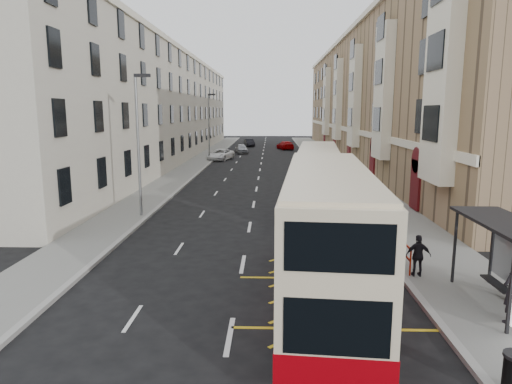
{
  "coord_description": "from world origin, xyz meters",
  "views": [
    {
      "loc": [
        1.1,
        -13.65,
        6.13
      ],
      "look_at": [
        0.44,
        6.99,
        2.44
      ],
      "focal_mm": 32.0,
      "sensor_mm": 36.0,
      "label": 1
    }
  ],
  "objects_px": {
    "double_decker_front": "(327,237)",
    "car_dark": "(249,143)",
    "car_silver": "(241,149)",
    "white_van": "(221,155)",
    "pedestrian_far": "(418,256)",
    "street_lamp_near": "(139,138)",
    "car_red": "(285,145)",
    "double_decker_rear": "(318,179)",
    "street_lamp_far": "(209,123)"
  },
  "relations": [
    {
      "from": "street_lamp_near",
      "to": "car_red",
      "type": "height_order",
      "value": "street_lamp_near"
    },
    {
      "from": "street_lamp_near",
      "to": "white_van",
      "type": "height_order",
      "value": "street_lamp_near"
    },
    {
      "from": "pedestrian_far",
      "to": "car_dark",
      "type": "bearing_deg",
      "value": -78.44
    },
    {
      "from": "street_lamp_near",
      "to": "car_silver",
      "type": "xyz_separation_m",
      "value": [
        3.2,
        40.79,
        -3.95
      ]
    },
    {
      "from": "double_decker_rear",
      "to": "street_lamp_far",
      "type": "bearing_deg",
      "value": 115.92
    },
    {
      "from": "street_lamp_far",
      "to": "double_decker_front",
      "type": "height_order",
      "value": "street_lamp_far"
    },
    {
      "from": "double_decker_front",
      "to": "white_van",
      "type": "bearing_deg",
      "value": 105.3
    },
    {
      "from": "double_decker_front",
      "to": "car_red",
      "type": "xyz_separation_m",
      "value": [
        0.59,
        59.35,
        -1.56
      ]
    },
    {
      "from": "white_van",
      "to": "street_lamp_far",
      "type": "bearing_deg",
      "value": -111.73
    },
    {
      "from": "street_lamp_far",
      "to": "white_van",
      "type": "height_order",
      "value": "street_lamp_far"
    },
    {
      "from": "double_decker_rear",
      "to": "pedestrian_far",
      "type": "distance_m",
      "value": 11.69
    },
    {
      "from": "pedestrian_far",
      "to": "car_silver",
      "type": "bearing_deg",
      "value": -75.79
    },
    {
      "from": "white_van",
      "to": "car_silver",
      "type": "height_order",
      "value": "white_van"
    },
    {
      "from": "double_decker_rear",
      "to": "car_dark",
      "type": "distance_m",
      "value": 52.4
    },
    {
      "from": "double_decker_front",
      "to": "car_red",
      "type": "relative_size",
      "value": 2.41
    },
    {
      "from": "double_decker_front",
      "to": "white_van",
      "type": "xyz_separation_m",
      "value": [
        -8.08,
        43.25,
        -1.54
      ]
    },
    {
      "from": "street_lamp_near",
      "to": "car_red",
      "type": "bearing_deg",
      "value": 78.35
    },
    {
      "from": "street_lamp_near",
      "to": "double_decker_front",
      "type": "relative_size",
      "value": 0.72
    },
    {
      "from": "pedestrian_far",
      "to": "car_silver",
      "type": "height_order",
      "value": "pedestrian_far"
    },
    {
      "from": "pedestrian_far",
      "to": "car_red",
      "type": "bearing_deg",
      "value": -83.61
    },
    {
      "from": "white_van",
      "to": "car_silver",
      "type": "bearing_deg",
      "value": 92.95
    },
    {
      "from": "street_lamp_near",
      "to": "car_silver",
      "type": "bearing_deg",
      "value": 85.51
    },
    {
      "from": "double_decker_rear",
      "to": "car_dark",
      "type": "xyz_separation_m",
      "value": [
        -6.61,
        51.96,
        -1.38
      ]
    },
    {
      "from": "car_silver",
      "to": "car_red",
      "type": "distance_m",
      "value": 9.5
    },
    {
      "from": "street_lamp_near",
      "to": "pedestrian_far",
      "type": "xyz_separation_m",
      "value": [
        12.86,
        -9.53,
        -3.71
      ]
    },
    {
      "from": "double_decker_front",
      "to": "car_silver",
      "type": "distance_m",
      "value": 52.89
    },
    {
      "from": "double_decker_front",
      "to": "car_dark",
      "type": "relative_size",
      "value": 2.79
    },
    {
      "from": "street_lamp_near",
      "to": "white_van",
      "type": "bearing_deg",
      "value": 87.91
    },
    {
      "from": "car_silver",
      "to": "white_van",
      "type": "bearing_deg",
      "value": -113.84
    },
    {
      "from": "white_van",
      "to": "car_dark",
      "type": "bearing_deg",
      "value": 98.83
    },
    {
      "from": "street_lamp_near",
      "to": "car_dark",
      "type": "distance_m",
      "value": 54.07
    },
    {
      "from": "street_lamp_near",
      "to": "street_lamp_far",
      "type": "height_order",
      "value": "same"
    },
    {
      "from": "double_decker_rear",
      "to": "car_red",
      "type": "relative_size",
      "value": 2.21
    },
    {
      "from": "street_lamp_near",
      "to": "pedestrian_far",
      "type": "relative_size",
      "value": 5.17
    },
    {
      "from": "double_decker_front",
      "to": "pedestrian_far",
      "type": "relative_size",
      "value": 7.2
    },
    {
      "from": "car_dark",
      "to": "car_red",
      "type": "height_order",
      "value": "car_red"
    },
    {
      "from": "white_van",
      "to": "car_red",
      "type": "height_order",
      "value": "white_van"
    },
    {
      "from": "double_decker_front",
      "to": "street_lamp_far",
      "type": "bearing_deg",
      "value": 107.19
    },
    {
      "from": "car_dark",
      "to": "street_lamp_near",
      "type": "bearing_deg",
      "value": -106.78
    },
    {
      "from": "car_dark",
      "to": "street_lamp_far",
      "type": "bearing_deg",
      "value": -111.71
    },
    {
      "from": "double_decker_front",
      "to": "car_red",
      "type": "distance_m",
      "value": 59.37
    },
    {
      "from": "street_lamp_far",
      "to": "car_silver",
      "type": "relative_size",
      "value": 2.0
    },
    {
      "from": "car_red",
      "to": "white_van",
      "type": "bearing_deg",
      "value": 46.28
    },
    {
      "from": "double_decker_front",
      "to": "car_dark",
      "type": "xyz_separation_m",
      "value": [
        -5.51,
        65.52,
        -1.57
      ]
    },
    {
      "from": "street_lamp_far",
      "to": "car_red",
      "type": "xyz_separation_m",
      "value": [
        9.82,
        17.62,
        -3.96
      ]
    },
    {
      "from": "double_decker_front",
      "to": "car_silver",
      "type": "xyz_separation_m",
      "value": [
        -6.03,
        52.53,
        -1.55
      ]
    },
    {
      "from": "double_decker_front",
      "to": "pedestrian_far",
      "type": "xyz_separation_m",
      "value": [
        3.63,
        2.2,
        -1.31
      ]
    },
    {
      "from": "double_decker_rear",
      "to": "car_silver",
      "type": "distance_m",
      "value": 39.64
    },
    {
      "from": "double_decker_front",
      "to": "car_dark",
      "type": "distance_m",
      "value": 65.77
    },
    {
      "from": "street_lamp_far",
      "to": "car_dark",
      "type": "relative_size",
      "value": 2.0
    }
  ]
}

